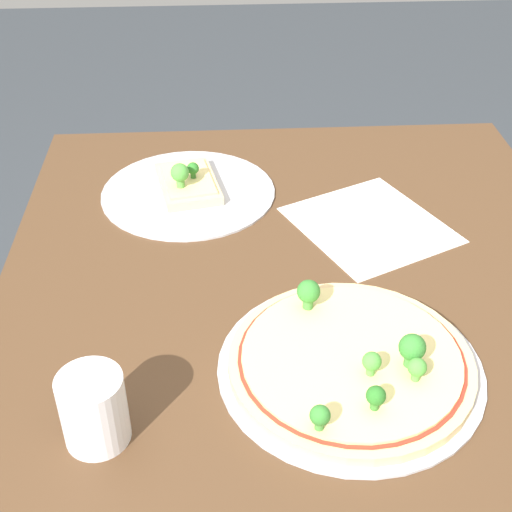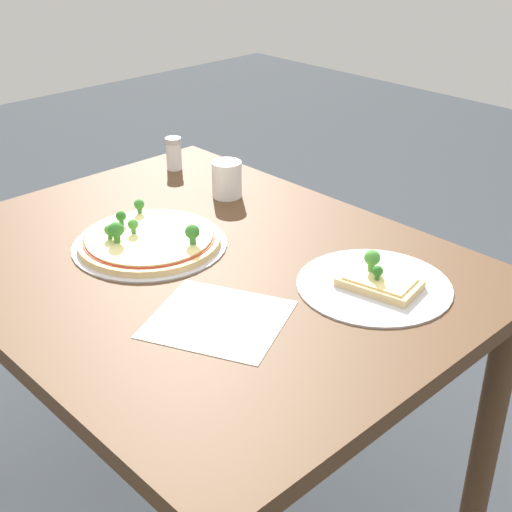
# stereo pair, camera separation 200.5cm
# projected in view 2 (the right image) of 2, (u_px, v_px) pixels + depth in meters

# --- Properties ---
(dining_table) EXTENTS (1.13, 0.89, 0.76)m
(dining_table) POSITION_uv_depth(u_px,v_px,m) (200.00, 301.00, 1.52)
(dining_table) COLOR #4C331E
(dining_table) RESTS_ON ground_plane
(pizza_tray_whole) EXTENTS (0.33, 0.33, 0.07)m
(pizza_tray_whole) POSITION_uv_depth(u_px,v_px,m) (149.00, 240.00, 1.52)
(pizza_tray_whole) COLOR #B7B7BC
(pizza_tray_whole) RESTS_ON dining_table
(pizza_tray_slice) EXTENTS (0.30, 0.30, 0.07)m
(pizza_tray_slice) POSITION_uv_depth(u_px,v_px,m) (376.00, 283.00, 1.37)
(pizza_tray_slice) COLOR #B7B7BC
(pizza_tray_slice) RESTS_ON dining_table
(drinking_cup) EXTENTS (0.07, 0.07, 0.09)m
(drinking_cup) POSITION_uv_depth(u_px,v_px,m) (227.00, 179.00, 1.75)
(drinking_cup) COLOR white
(drinking_cup) RESTS_ON dining_table
(condiment_shaker) EXTENTS (0.04, 0.04, 0.09)m
(condiment_shaker) POSITION_uv_depth(u_px,v_px,m) (174.00, 153.00, 1.92)
(condiment_shaker) COLOR silver
(condiment_shaker) RESTS_ON dining_table
(paper_menu) EXTENTS (0.30, 0.29, 0.00)m
(paper_menu) POSITION_uv_depth(u_px,v_px,m) (218.00, 319.00, 1.27)
(paper_menu) COLOR white
(paper_menu) RESTS_ON dining_table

